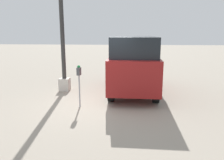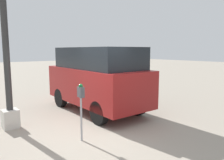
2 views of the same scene
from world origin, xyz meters
The scene contains 4 objects.
ground_plane centered at (0.00, 0.00, 0.00)m, with size 80.00×80.00×0.00m, color gray.
parking_meter_near centered at (-0.42, 0.51, 1.08)m, with size 0.21×0.12×1.46m.
lamp_post centered at (1.69, 1.69, 2.00)m, with size 0.44×0.44×5.67m.
parked_van centered at (1.63, -1.36, 1.28)m, with size 4.43×1.91×2.38m.
Camera 2 is at (-5.04, 3.19, 2.28)m, focal length 35.00 mm.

